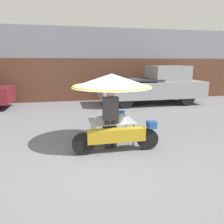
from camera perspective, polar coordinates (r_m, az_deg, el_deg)
name	(u,v)px	position (r m, az deg, el deg)	size (l,w,h in m)	color
ground_plane	(108,161)	(5.02, -0.96, -12.77)	(36.00, 36.00, 0.00)	slate
shopfront_building	(79,65)	(13.66, -8.51, 12.09)	(28.00, 2.06, 4.09)	gray
vendor_motorcycle_cart	(112,89)	(5.63, 0.06, 6.10)	(2.16, 2.07, 1.89)	black
vendor_person	(111,116)	(5.50, -0.39, -0.97)	(0.38, 0.22, 1.54)	#2D2D33
pickup_truck	(154,86)	(11.85, 10.89, 6.73)	(5.48, 1.97, 2.00)	black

